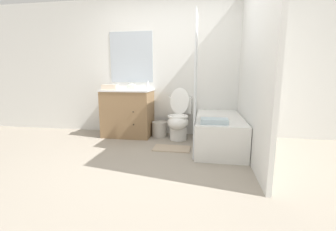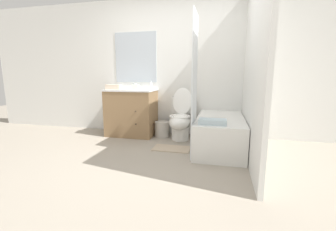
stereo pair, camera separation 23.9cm
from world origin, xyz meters
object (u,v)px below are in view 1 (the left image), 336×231
(vanity_cabinet, at_px, (128,112))
(toilet, at_px, (179,119))
(tissue_box, at_px, (132,87))
(sink_faucet, at_px, (131,87))
(bath_towel_folded, at_px, (214,121))
(wastebasket, at_px, (159,129))
(bath_mat, at_px, (172,148))
(hand_towel_folded, at_px, (110,87))
(soap_dispenser, at_px, (148,86))
(bathtub, at_px, (219,132))

(vanity_cabinet, xyz_separation_m, toilet, (0.95, -0.08, -0.09))
(toilet, xyz_separation_m, tissue_box, (-0.88, 0.15, 0.55))
(vanity_cabinet, bearing_deg, sink_faucet, 90.00)
(toilet, bearing_deg, sink_faucet, 164.12)
(sink_faucet, distance_m, bath_towel_folded, 1.93)
(sink_faucet, distance_m, wastebasket, 0.98)
(wastebasket, distance_m, bath_mat, 0.75)
(wastebasket, relative_size, hand_towel_folded, 1.02)
(vanity_cabinet, bearing_deg, hand_towel_folded, -151.82)
(tissue_box, xyz_separation_m, bath_towel_folded, (1.46, -1.01, -0.39))
(soap_dispenser, bearing_deg, bath_mat, -52.46)
(bathtub, height_order, tissue_box, tissue_box)
(vanity_cabinet, relative_size, bath_mat, 1.58)
(wastebasket, xyz_separation_m, bath_towel_folded, (0.94, -0.94, 0.38))
(hand_towel_folded, bearing_deg, vanity_cabinet, 28.18)
(wastebasket, bearing_deg, tissue_box, 172.67)
(tissue_box, bearing_deg, bath_mat, -40.48)
(tissue_box, relative_size, bath_towel_folded, 0.35)
(vanity_cabinet, relative_size, toilet, 0.99)
(bathtub, relative_size, bath_towel_folded, 3.93)
(wastebasket, bearing_deg, toilet, -13.46)
(toilet, distance_m, bath_mat, 0.67)
(wastebasket, height_order, tissue_box, tissue_box)
(wastebasket, relative_size, bath_towel_folded, 0.77)
(toilet, height_order, hand_towel_folded, hand_towel_folded)
(vanity_cabinet, xyz_separation_m, bath_towel_folded, (1.53, -0.93, 0.08))
(toilet, distance_m, hand_towel_folded, 1.34)
(bath_towel_folded, bearing_deg, hand_towel_folded, 156.35)
(vanity_cabinet, bearing_deg, tissue_box, 50.48)
(bath_towel_folded, relative_size, bath_mat, 0.64)
(hand_towel_folded, xyz_separation_m, bath_towel_folded, (1.80, -0.79, -0.39))
(wastebasket, xyz_separation_m, bath_mat, (0.33, -0.66, -0.13))
(hand_towel_folded, bearing_deg, bathtub, -8.43)
(toilet, relative_size, wastebasket, 3.25)
(vanity_cabinet, height_order, sink_faucet, sink_faucet)
(bathtub, bearing_deg, vanity_cabinet, 165.35)
(toilet, bearing_deg, vanity_cabinet, 175.45)
(vanity_cabinet, distance_m, bath_mat, 1.20)
(bathtub, distance_m, bath_mat, 0.78)
(vanity_cabinet, distance_m, soap_dispenser, 0.61)
(toilet, xyz_separation_m, bath_towel_folded, (0.58, -0.85, 0.16))
(sink_faucet, xyz_separation_m, wastebasket, (0.59, -0.18, -0.76))
(bath_mat, bearing_deg, soap_dispenser, 127.54)
(sink_faucet, bearing_deg, toilet, -15.88)
(toilet, height_order, wastebasket, toilet)
(vanity_cabinet, relative_size, hand_towel_folded, 3.28)
(toilet, relative_size, hand_towel_folded, 3.31)
(wastebasket, bearing_deg, bath_towel_folded, -45.07)
(hand_towel_folded, bearing_deg, soap_dispenser, 18.51)
(vanity_cabinet, xyz_separation_m, sink_faucet, (-0.00, 0.19, 0.46))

